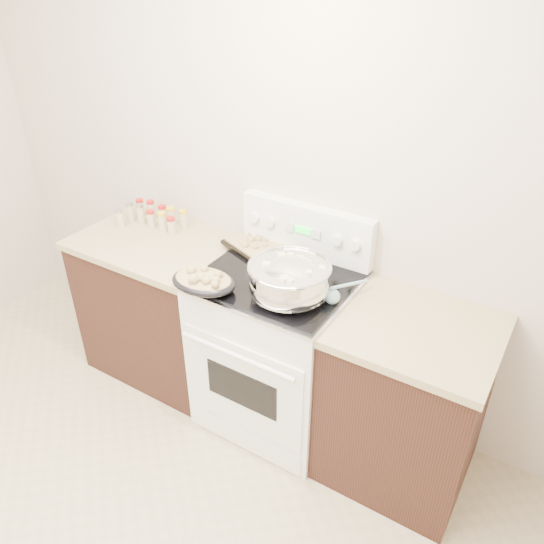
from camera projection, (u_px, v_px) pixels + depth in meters
The scene contains 9 objects.
counter_left at pixel (164, 305), 3.30m from camera, with size 0.93×0.67×0.92m.
counter_right at pixel (404, 401), 2.60m from camera, with size 0.73×0.67×0.92m.
kitchen_range at pixel (277, 347), 2.91m from camera, with size 0.78×0.73×1.22m.
mixing_bowl at pixel (289, 281), 2.47m from camera, with size 0.48×0.48×0.23m.
roasting_pan at pixel (203, 281), 2.55m from camera, with size 0.36×0.27×0.11m.
baking_sheet at pixel (257, 246), 2.92m from camera, with size 0.43×0.36×0.06m.
wooden_spoon at pixel (267, 270), 2.71m from camera, with size 0.05×0.25×0.04m.
blue_ladle at pixel (334, 295), 2.48m from camera, with size 0.13×0.26×0.09m.
spice_jars at pixel (154, 216), 3.20m from camera, with size 0.39×0.23×0.13m.
Camera 1 is at (1.53, -0.52, 2.36)m, focal length 35.00 mm.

